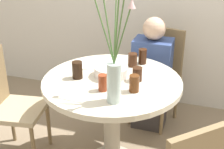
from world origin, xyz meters
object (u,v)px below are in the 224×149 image
chair_right_flank (159,71)px  drink_glass_4 (133,60)px  side_plate (84,65)px  drink_glass_1 (103,83)px  drink_glass_2 (134,83)px  drink_glass_3 (142,56)px  person_guest (151,78)px  birthday_cake (111,71)px  drink_glass_5 (77,70)px  chair_near_front (8,100)px  drink_glass_0 (137,74)px  flower_vase (114,63)px

chair_right_flank → drink_glass_4: (-0.13, -0.53, 0.30)m
side_plate → drink_glass_1: bearing=-50.3°
drink_glass_2 → drink_glass_3: size_ratio=0.96×
chair_right_flank → person_guest: 0.16m
drink_glass_1 → birthday_cake: bearing=95.0°
drink_glass_4 → person_guest: 0.50m
birthday_cake → person_guest: (0.19, 0.60, -0.30)m
chair_right_flank → person_guest: person_guest is taller
chair_right_flank → person_guest: size_ratio=0.85×
drink_glass_2 → birthday_cake: bearing=140.9°
side_plate → drink_glass_5: (0.04, -0.22, 0.06)m
side_plate → drink_glass_3: drink_glass_3 is taller
chair_near_front → chair_right_flank: bearing=-56.6°
drink_glass_4 → person_guest: bearing=76.7°
drink_glass_3 → drink_glass_5: (-0.38, -0.42, 0.00)m
drink_glass_0 → drink_glass_2: bearing=-82.7°
drink_glass_2 → drink_glass_5: (-0.44, 0.07, 0.00)m
drink_glass_1 → drink_glass_4: size_ratio=1.09×
flower_vase → drink_glass_1: flower_vase is taller
drink_glass_0 → flower_vase: bearing=-100.3°
side_plate → chair_near_front: bearing=-150.8°
birthday_cake → drink_glass_0: 0.20m
drink_glass_3 → flower_vase: bearing=-91.9°
chair_right_flank → side_plate: (-0.49, -0.65, 0.25)m
chair_right_flank → chair_near_front: (-1.03, -0.95, 0.00)m
drink_glass_5 → side_plate: bearing=101.4°
chair_near_front → person_guest: bearing=-60.6°
chair_right_flank → drink_glass_1: 1.06m
side_plate → person_guest: bearing=47.6°
drink_glass_4 → flower_vase: bearing=-86.1°
drink_glass_1 → drink_glass_4: 0.47m
drink_glass_1 → side_plate: bearing=129.7°
birthday_cake → drink_glass_4: (0.10, 0.23, 0.01)m
flower_vase → drink_glass_0: (0.06, 0.34, -0.21)m
chair_right_flank → side_plate: 0.85m
drink_glass_1 → drink_glass_2: size_ratio=0.97×
side_plate → drink_glass_0: size_ratio=1.65×
chair_right_flank → drink_glass_2: chair_right_flank is taller
drink_glass_1 → person_guest: 0.91m
person_guest → drink_glass_3: bearing=-95.1°
flower_vase → drink_glass_2: bearing=64.1°
drink_glass_3 → person_guest: 0.44m
flower_vase → drink_glass_5: size_ratio=6.48×
drink_glass_1 → drink_glass_2: bearing=14.8°
drink_glass_3 → drink_glass_4: 0.10m
chair_right_flank → drink_glass_5: 1.02m
flower_vase → drink_glass_2: 0.28m
drink_glass_1 → drink_glass_2: (0.20, 0.05, 0.00)m
chair_right_flank → drink_glass_4: size_ratio=8.78×
flower_vase → drink_glass_3: size_ratio=6.70×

